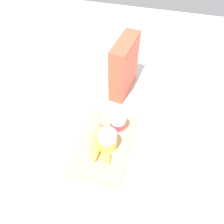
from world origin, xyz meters
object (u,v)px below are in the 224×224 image
(yogurt_cup_back, at_px, (107,141))
(banana_bunch, at_px, (101,143))
(cereal_box, at_px, (123,67))
(yogurt_cup_front, at_px, (118,123))
(cutting_board, at_px, (105,144))
(spoon, at_px, (86,202))

(yogurt_cup_back, distance_m, banana_bunch, 0.04)
(cereal_box, relative_size, yogurt_cup_front, 3.16)
(yogurt_cup_front, relative_size, banana_bunch, 0.49)
(cereal_box, bearing_deg, yogurt_cup_back, -168.30)
(cutting_board, height_order, yogurt_cup_front, yogurt_cup_front)
(cereal_box, height_order, spoon, cereal_box)
(cutting_board, height_order, yogurt_cup_back, yogurt_cup_back)
(spoon, bearing_deg, banana_bunch, -177.60)
(cutting_board, height_order, cereal_box, cereal_box)
(cereal_box, relative_size, yogurt_cup_back, 2.74)
(cereal_box, relative_size, banana_bunch, 1.54)
(spoon, bearing_deg, yogurt_cup_front, 173.35)
(banana_bunch, height_order, spoon, banana_bunch)
(yogurt_cup_front, bearing_deg, yogurt_cup_back, -9.48)
(cutting_board, xyz_separation_m, cereal_box, (-0.33, -0.00, 0.12))
(banana_bunch, bearing_deg, cereal_box, 178.79)
(cutting_board, xyz_separation_m, spoon, (0.23, -0.00, -0.00))
(yogurt_cup_front, bearing_deg, cutting_board, -24.73)
(cutting_board, bearing_deg, yogurt_cup_back, 39.19)
(cereal_box, height_order, yogurt_cup_front, cereal_box)
(cereal_box, relative_size, spoon, 2.44)
(spoon, bearing_deg, yogurt_cup_back, 174.70)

